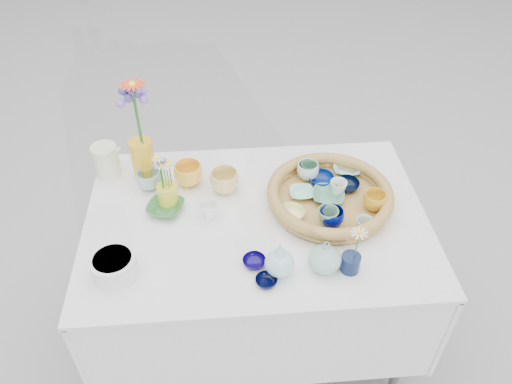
{
  "coord_description": "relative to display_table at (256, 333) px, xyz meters",
  "views": [
    {
      "loc": [
        -0.11,
        -1.32,
        2.05
      ],
      "look_at": [
        0.0,
        0.02,
        0.87
      ],
      "focal_mm": 35.0,
      "sensor_mm": 36.0,
      "label": 1
    }
  ],
  "objects": [
    {
      "name": "loose_ceramic_2",
      "position": [
        -0.33,
        0.06,
        0.78
      ],
      "size": [
        0.17,
        0.17,
        0.03
      ],
      "primitive_type": "imported",
      "rotation": [
        0.0,
        0.0,
        -0.36
      ],
      "color": "#377A40",
      "rests_on": "display_table"
    },
    {
      "name": "ground",
      "position": [
        0.0,
        0.0,
        0.0
      ],
      "size": [
        80.0,
        80.0,
        0.0
      ],
      "primitive_type": "plane",
      "color": "#A3A3A3"
    },
    {
      "name": "loose_ceramic_5",
      "position": [
        -0.4,
        0.2,
        0.8
      ],
      "size": [
        0.11,
        0.11,
        0.08
      ],
      "primitive_type": "imported",
      "rotation": [
        0.0,
        0.0,
        0.19
      ],
      "color": "#8BB6B0",
      "rests_on": "display_table"
    },
    {
      "name": "tall_vase_yellow",
      "position": [
        -0.43,
        0.28,
        0.85
      ],
      "size": [
        0.11,
        0.11,
        0.17
      ],
      "primitive_type": "cylinder",
      "rotation": [
        0.0,
        0.0,
        -0.26
      ],
      "color": "gold",
      "rests_on": "display_table"
    },
    {
      "name": "loose_ceramic_4",
      "position": [
        -0.03,
        -0.23,
        0.78
      ],
      "size": [
        0.08,
        0.08,
        0.02
      ],
      "primitive_type": "imported",
      "rotation": [
        0.0,
        0.0,
        -0.03
      ],
      "color": "#090047",
      "rests_on": "display_table"
    },
    {
      "name": "tray_ceramic_11",
      "position": [
        0.37,
        -0.12,
        0.81
      ],
      "size": [
        0.06,
        0.06,
        0.06
      ],
      "primitive_type": "imported",
      "rotation": [
        0.0,
        0.0,
        0.06
      ],
      "color": "silver",
      "rests_on": "wicker_tray"
    },
    {
      "name": "tray_ceramic_3",
      "position": [
        0.28,
        0.06,
        0.8
      ],
      "size": [
        0.14,
        0.14,
        0.03
      ],
      "primitive_type": "imported",
      "rotation": [
        0.0,
        0.0,
        -0.22
      ],
      "color": "#539273",
      "rests_on": "wicker_tray"
    },
    {
      "name": "loose_ceramic_1",
      "position": [
        -0.11,
        0.16,
        0.81
      ],
      "size": [
        0.14,
        0.14,
        0.09
      ],
      "primitive_type": "imported",
      "rotation": [
        0.0,
        0.0,
        -0.26
      ],
      "color": "#DDC670",
      "rests_on": "display_table"
    },
    {
      "name": "tray_ceramic_4",
      "position": [
        0.25,
        -0.08,
        0.82
      ],
      "size": [
        0.08,
        0.08,
        0.07
      ],
      "primitive_type": "imported",
      "rotation": [
        0.0,
        0.0,
        -0.01
      ],
      "color": "#63996D",
      "rests_on": "wicker_tray"
    },
    {
      "name": "loose_ceramic_6",
      "position": [
        0.01,
        -0.31,
        0.78
      ],
      "size": [
        0.09,
        0.09,
        0.02
      ],
      "primitive_type": "imported",
      "rotation": [
        0.0,
        0.0,
        0.36
      ],
      "color": "black",
      "rests_on": "display_table"
    },
    {
      "name": "hydrangea",
      "position": [
        -0.42,
        0.28,
        1.03
      ],
      "size": [
        0.1,
        0.1,
        0.28
      ],
      "primitive_type": null,
      "rotation": [
        0.0,
        0.0,
        0.25
      ],
      "color": "#463E9B",
      "rests_on": "tall_vase_yellow"
    },
    {
      "name": "tray_ceramic_6",
      "position": [
        0.22,
        0.19,
        0.82
      ],
      "size": [
        0.11,
        0.11,
        0.07
      ],
      "primitive_type": "imported",
      "rotation": [
        0.0,
        0.0,
        0.26
      ],
      "color": "silver",
      "rests_on": "wicker_tray"
    },
    {
      "name": "tray_ceramic_0",
      "position": [
        0.27,
        0.16,
        0.8
      ],
      "size": [
        0.11,
        0.11,
        0.03
      ],
      "primitive_type": "imported",
      "rotation": [
        0.0,
        0.0,
        -0.12
      ],
      "color": "navy",
      "rests_on": "wicker_tray"
    },
    {
      "name": "single_daisy",
      "position": [
        0.3,
        -0.26,
        0.88
      ],
      "size": [
        0.08,
        0.08,
        0.12
      ],
      "primitive_type": null,
      "rotation": [
        0.0,
        0.0,
        -0.4
      ],
      "color": "white",
      "rests_on": "bud_vase_cobalt"
    },
    {
      "name": "tray_ceramic_5",
      "position": [
        0.18,
        0.09,
        0.79
      ],
      "size": [
        0.1,
        0.1,
        0.02
      ],
      "primitive_type": "imported",
      "rotation": [
        0.0,
        0.0,
        -0.04
      ],
      "color": "#91DFC2",
      "rests_on": "wicker_tray"
    },
    {
      "name": "gerbera",
      "position": [
        -0.41,
        0.26,
        1.06
      ],
      "size": [
        0.11,
        0.11,
        0.27
      ],
      "primitive_type": null,
      "rotation": [
        0.0,
        0.0,
        0.02
      ],
      "color": "#F94D26",
      "rests_on": "tall_vase_yellow"
    },
    {
      "name": "tray_ceramic_1",
      "position": [
        0.36,
        0.11,
        0.8
      ],
      "size": [
        0.11,
        0.11,
        0.03
      ],
      "primitive_type": "imported",
      "rotation": [
        0.0,
        0.0,
        0.18
      ],
      "color": "black",
      "rests_on": "wicker_tray"
    },
    {
      "name": "daisy_posy",
      "position": [
        -0.32,
        0.1,
        0.92
      ],
      "size": [
        0.1,
        0.1,
        0.14
      ],
      "primitive_type": null,
      "rotation": [
        0.0,
        0.0,
        0.4
      ],
      "color": "silver",
      "rests_on": "daisy_cup"
    },
    {
      "name": "loose_ceramic_3",
      "position": [
        -0.17,
        0.02,
        0.8
      ],
      "size": [
        0.09,
        0.09,
        0.06
      ],
      "primitive_type": "imported",
      "rotation": [
        0.0,
        0.0,
        -0.36
      ],
      "color": "white",
      "rests_on": "display_table"
    },
    {
      "name": "fluted_bowl",
      "position": [
        -0.48,
        -0.23,
        0.8
      ],
      "size": [
        0.17,
        0.17,
        0.08
      ],
      "primitive_type": null,
      "rotation": [
        0.0,
        0.0,
        -0.12
      ],
      "color": "silver",
      "rests_on": "display_table"
    },
    {
      "name": "bud_vase_seafoam",
      "position": [
        0.2,
        -0.26,
        0.82
      ],
      "size": [
        0.15,
        0.15,
        0.12
      ],
      "primitive_type": "imported",
      "rotation": [
        0.0,
        0.0,
        -0.42
      ],
      "color": "#8FBEB5",
      "rests_on": "display_table"
    },
    {
      "name": "wicker_tray",
      "position": [
        0.28,
        0.05,
        0.8
      ],
      "size": [
        0.47,
        0.47,
        0.08
      ],
      "primitive_type": null,
      "color": "olive",
      "rests_on": "display_table"
    },
    {
      "name": "bud_vase_cobalt",
      "position": [
        0.29,
        -0.27,
        0.8
      ],
      "size": [
        0.08,
        0.08,
        0.06
      ],
      "primitive_type": "cylinder",
      "rotation": [
        0.0,
        0.0,
        0.28
      ],
      "color": "#0C193E",
      "rests_on": "display_table"
    },
    {
      "name": "tray_ceramic_12",
      "position": [
        0.22,
        0.2,
        0.82
      ],
      "size": [
        0.09,
        0.09,
        0.06
      ],
      "primitive_type": "imported",
      "rotation": [
        0.0,
        0.0,
        -0.38
      ],
      "color": "#3C714F",
      "rests_on": "wicker_tray"
    },
    {
      "name": "tray_ceramic_10",
      "position": [
        0.12,
        -0.03,
        0.8
      ],
      "size": [
        0.12,
        0.12,
        0.03
      ],
      "primitive_type": "imported",
      "rotation": [
        0.0,
        0.0,
        0.36
      ],
      "color": "#FFFB92",
      "rests_on": "wicker_tray"
    },
    {
      "name": "tray_ceramic_8",
      "position": [
        0.38,
        0.22,
        0.8
      ],
      "size": [
        0.13,
        0.13,
        0.03
      ],
      "primitive_type": "imported",
      "rotation": [
        0.0,
        0.0,
        -0.18
      ],
      "color": "#88DBF2",
      "rests_on": "wicker_tray"
    },
    {
      "name": "daisy_cup",
      "position": [
        -0.33,
        0.1,
        0.81
      ],
      "size": [
        0.1,
        0.1,
        0.08
      ],
      "primitive_type": "cylinder",
      "rotation": [
        0.0,
        0.0,
        -0.4
      ],
      "color": "yellow",
      "rests_on": "display_table"
    },
    {
      "name": "white_pitcher",
      "position": [
        -0.58,
        0.3,
        0.83
      ],
      "size": [
        0.17,
        0.15,
        0.14
      ],
      "primitive_type": null,
      "rotation": [
        0.0,
        0.0,
        0.4
      ],
      "color": "beige",
      "rests_on": "display_table"
    },
    {
      "name": "bud_vase_paleblue",
      "position": [
        0.05,
        -0.27,
        0.84
      ],
      "size": [
        0.11,
        0.11,
        0.15
      ],
      "primitive_type": null,
      "rotation": [
        0.0,
        0.0,
        -0.19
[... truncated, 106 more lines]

